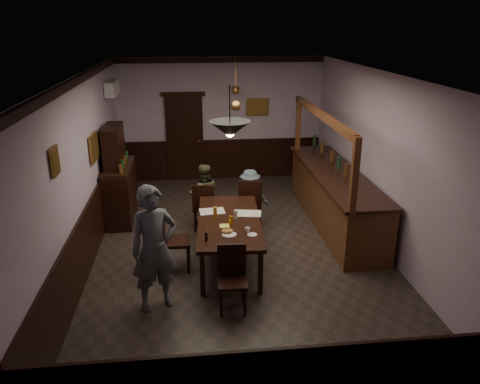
{
  "coord_description": "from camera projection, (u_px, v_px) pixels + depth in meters",
  "views": [
    {
      "loc": [
        -0.79,
        -7.39,
        3.79
      ],
      "look_at": [
        0.0,
        -0.25,
        1.15
      ],
      "focal_mm": 35.0,
      "sensor_mm": 36.0,
      "label": 1
    }
  ],
  "objects": [
    {
      "name": "beer_glass",
      "position": [
        215.0,
        213.0,
        7.61
      ],
      "size": [
        0.06,
        0.06,
        0.2
      ],
      "primitive_type": "cylinder",
      "color": "#BF721E",
      "rests_on": "dining_table"
    },
    {
      "name": "pastry_ring_b",
      "position": [
        229.0,
        231.0,
        7.1
      ],
      "size": [
        0.13,
        0.13,
        0.04
      ],
      "primitive_type": "torus",
      "color": "#C68C47",
      "rests_on": "pastry_plate"
    },
    {
      "name": "coffee_cup",
      "position": [
        247.0,
        230.0,
        7.11
      ],
      "size": [
        0.08,
        0.08,
        0.07
      ],
      "primitive_type": "imported",
      "rotation": [
        0.0,
        0.0,
        -0.06
      ],
      "color": "white",
      "rests_on": "saucer"
    },
    {
      "name": "pepper_mill",
      "position": [
        206.0,
        236.0,
        6.84
      ],
      "size": [
        0.04,
        0.04,
        0.14
      ],
      "primitive_type": "cylinder",
      "color": "black",
      "rests_on": "dining_table"
    },
    {
      "name": "napkin",
      "position": [
        224.0,
        226.0,
        7.36
      ],
      "size": [
        0.16,
        0.16,
        0.0
      ],
      "primitive_type": "cube",
      "rotation": [
        0.0,
        0.0,
        -0.06
      ],
      "color": "#F1E359",
      "rests_on": "dining_table"
    },
    {
      "name": "ac_unit",
      "position": [
        112.0,
        88.0,
        9.9
      ],
      "size": [
        0.2,
        0.85,
        0.3
      ],
      "color": "white",
      "rests_on": "ground"
    },
    {
      "name": "chair_side",
      "position": [
        171.0,
        237.0,
        7.41
      ],
      "size": [
        0.46,
        0.46,
        1.04
      ],
      "rotation": [
        0.0,
        0.0,
        1.55
      ],
      "color": "black",
      "rests_on": "ground"
    },
    {
      "name": "soda_can",
      "position": [
        231.0,
        220.0,
        7.44
      ],
      "size": [
        0.07,
        0.07,
        0.12
      ],
      "primitive_type": "cylinder",
      "color": "orange",
      "rests_on": "dining_table"
    },
    {
      "name": "picture_left_small",
      "position": [
        55.0,
        161.0,
        5.79
      ],
      "size": [
        0.04,
        0.28,
        0.36
      ],
      "color": "olive",
      "rests_on": "ground"
    },
    {
      "name": "pendant_brass_mid",
      "position": [
        236.0,
        106.0,
        8.73
      ],
      "size": [
        0.2,
        0.2,
        0.81
      ],
      "color": "#BF8C3F",
      "rests_on": "ground"
    },
    {
      "name": "pendant_brass_far",
      "position": [
        235.0,
        90.0,
        10.66
      ],
      "size": [
        0.2,
        0.2,
        0.81
      ],
      "color": "#BF8C3F",
      "rests_on": "ground"
    },
    {
      "name": "picture_back",
      "position": [
        257.0,
        107.0,
        11.45
      ],
      "size": [
        0.55,
        0.04,
        0.42
      ],
      "color": "olive",
      "rests_on": "ground"
    },
    {
      "name": "chair_far_left",
      "position": [
        203.0,
        205.0,
        8.84
      ],
      "size": [
        0.43,
        0.43,
        0.94
      ],
      "rotation": [
        0.0,
        0.0,
        3.08
      ],
      "color": "black",
      "rests_on": "ground"
    },
    {
      "name": "door_back",
      "position": [
        185.0,
        139.0,
        11.51
      ],
      "size": [
        0.9,
        0.06,
        2.1
      ],
      "primitive_type": "cube",
      "color": "black",
      "rests_on": "ground"
    },
    {
      "name": "pendant_iron",
      "position": [
        230.0,
        129.0,
        6.26
      ],
      "size": [
        0.56,
        0.56,
        0.69
      ],
      "color": "black",
      "rests_on": "ground"
    },
    {
      "name": "dining_table",
      "position": [
        229.0,
        223.0,
        7.61
      ],
      "size": [
        1.13,
        2.25,
        0.75
      ],
      "rotation": [
        0.0,
        0.0,
        -0.06
      ],
      "color": "black",
      "rests_on": "ground"
    },
    {
      "name": "bar_counter",
      "position": [
        334.0,
        196.0,
        9.14
      ],
      "size": [
        0.92,
        3.97,
        2.23
      ],
      "color": "#553016",
      "rests_on": "ground"
    },
    {
      "name": "person_seated_right",
      "position": [
        250.0,
        197.0,
        9.13
      ],
      "size": [
        0.74,
        0.45,
        1.11
      ],
      "primitive_type": "imported",
      "rotation": [
        0.0,
        0.0,
        3.2
      ],
      "color": "#4D636F",
      "rests_on": "ground"
    },
    {
      "name": "pastry_ring_a",
      "position": [
        226.0,
        231.0,
        7.09
      ],
      "size": [
        0.13,
        0.13,
        0.04
      ],
      "primitive_type": "torus",
      "color": "#C68C47",
      "rests_on": "pastry_plate"
    },
    {
      "name": "sideboard",
      "position": [
        119.0,
        183.0,
        9.29
      ],
      "size": [
        0.52,
        1.45,
        1.91
      ],
      "color": "black",
      "rests_on": "ground"
    },
    {
      "name": "person_seated_left",
      "position": [
        204.0,
        195.0,
        9.06
      ],
      "size": [
        0.61,
        0.48,
        1.23
      ],
      "primitive_type": "imported",
      "rotation": [
        0.0,
        0.0,
        3.17
      ],
      "color": "brown",
      "rests_on": "ground"
    },
    {
      "name": "water_glass",
      "position": [
        236.0,
        215.0,
        7.59
      ],
      "size": [
        0.06,
        0.06,
        0.15
      ],
      "primitive_type": "cylinder",
      "color": "silver",
      "rests_on": "dining_table"
    },
    {
      "name": "newspaper_left",
      "position": [
        212.0,
        211.0,
        7.92
      ],
      "size": [
        0.44,
        0.33,
        0.01
      ],
      "primitive_type": "cube",
      "rotation": [
        0.0,
        0.0,
        0.08
      ],
      "color": "silver",
      "rests_on": "dining_table"
    },
    {
      "name": "person_standing",
      "position": [
        154.0,
        249.0,
        6.31
      ],
      "size": [
        0.76,
        0.64,
        1.79
      ],
      "primitive_type": "imported",
      "rotation": [
        0.0,
        0.0,
        0.37
      ],
      "color": "slate",
      "rests_on": "ground"
    },
    {
      "name": "chair_near",
      "position": [
        232.0,
        275.0,
        6.43
      ],
      "size": [
        0.41,
        0.41,
        0.92
      ],
      "rotation": [
        0.0,
        0.0,
        -0.04
      ],
      "color": "black",
      "rests_on": "ground"
    },
    {
      "name": "chair_far_right",
      "position": [
        250.0,
        202.0,
        8.86
      ],
      "size": [
        0.51,
        0.51,
        1.02
      ],
      "rotation": [
        0.0,
        0.0,
        2.96
      ],
      "color": "black",
      "rests_on": "ground"
    },
    {
      "name": "pastry_plate",
      "position": [
        229.0,
        235.0,
        7.04
      ],
      "size": [
        0.22,
        0.22,
        0.01
      ],
      "primitive_type": "cylinder",
      "color": "white",
      "rests_on": "dining_table"
    },
    {
      "name": "saucer",
      "position": [
        252.0,
        235.0,
        7.04
      ],
      "size": [
        0.15,
        0.15,
        0.01
      ],
      "primitive_type": "cylinder",
      "color": "white",
      "rests_on": "dining_table"
    },
    {
      "name": "newspaper_right",
      "position": [
        248.0,
        213.0,
        7.83
      ],
      "size": [
        0.46,
        0.36,
        0.01
      ],
      "primitive_type": "cube",
      "rotation": [
        0.0,
        0.0,
        -0.16
      ],
      "color": "silver",
      "rests_on": "dining_table"
    },
    {
      "name": "room",
      "position": [
        238.0,
        167.0,
        7.77
      ],
      "size": [
        5.01,
        8.01,
        3.01
      ],
      "color": "#2D2621",
      "rests_on": "ground"
    },
    {
      "name": "picture_left_large",
      "position": [
        94.0,
        147.0,
        8.19
      ],
      "size": [
        0.04,
        0.62,
        0.48
      ],
      "color": "olive",
      "rests_on": "ground"
    }
  ]
}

